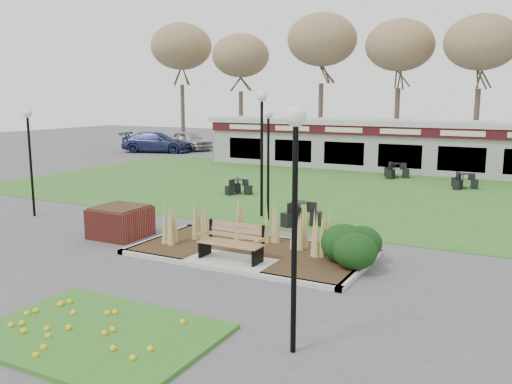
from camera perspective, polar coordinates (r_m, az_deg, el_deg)
The scene contains 19 objects.
ground at distance 13.87m, azimuth -2.99°, elevation -7.81°, with size 100.00×100.00×0.00m, color #515154.
lawn at distance 24.67m, azimuth 11.37°, elevation -0.03°, with size 34.00×16.00×0.02m, color #2F6720.
flower_bed at distance 10.43m, azimuth -16.40°, elevation -14.03°, with size 4.20×3.00×0.16m.
planting_bed at distance 14.36m, azimuth 4.17°, elevation -5.67°, with size 6.75×3.40×1.27m.
park_bench at distance 13.91m, azimuth -2.49°, elevation -5.22°, with size 1.70×0.66×0.93m.
brick_planter at distance 17.07m, azimuth -14.09°, elevation -3.03°, with size 1.50×1.50×0.95m.
food_pavilion at distance 32.15m, azimuth 15.51°, elevation 4.75°, with size 24.60×3.40×2.90m.
tree_backdrop at distance 40.13m, azimuth 18.54°, elevation 15.44°, with size 47.24×5.24×10.36m.
lamp_post_near_left at distance 20.67m, azimuth -22.79°, elevation 5.21°, with size 0.32×0.32×3.82m.
lamp_post_near_right at distance 8.64m, azimuth 4.14°, elevation 1.69°, with size 0.34×0.34×4.12m.
lamp_post_mid_left at distance 18.46m, azimuth 1.31°, elevation 5.50°, with size 0.32×0.32×3.82m.
lamp_post_mid_right at distance 18.92m, azimuth 0.61°, elevation 6.95°, with size 0.37×0.37×4.42m.
bistro_set_a at distance 18.19m, azimuth 4.61°, elevation -2.61°, with size 1.33×1.42×0.76m.
bistro_set_b at distance 23.77m, azimuth -1.87°, elevation 0.33°, with size 1.10×1.21×0.64m.
bistro_set_c at distance 26.91m, azimuth 20.92°, elevation 0.86°, with size 1.25×1.30×0.70m.
bistro_set_d at distance 29.38m, azimuth 14.40°, elevation 1.97°, with size 1.41×1.37×0.77m.
car_silver at distance 43.71m, azimuth -7.03°, elevation 5.43°, with size 1.82×4.53×1.54m, color #B7B7BD.
car_black at distance 38.63m, azimuth 0.04°, elevation 4.68°, with size 1.31×3.76×1.24m, color black.
car_blue at distance 42.20m, azimuth -10.41°, elevation 5.18°, with size 2.17×5.34×1.55m, color navy.
Camera 1 is at (6.77, -11.34, 4.26)m, focal length 38.00 mm.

